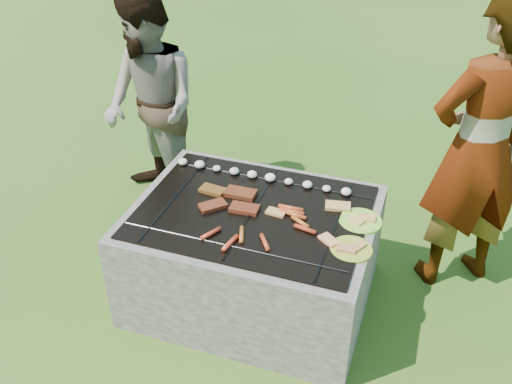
% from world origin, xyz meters
% --- Properties ---
extents(lawn, '(60.00, 60.00, 0.00)m').
position_xyz_m(lawn, '(0.00, 0.00, 0.00)').
color(lawn, '#244A12').
rests_on(lawn, ground).
extents(fire_pit, '(1.30, 1.00, 0.62)m').
position_xyz_m(fire_pit, '(0.00, 0.00, 0.28)').
color(fire_pit, gray).
rests_on(fire_pit, ground).
extents(mushrooms, '(1.06, 0.06, 0.04)m').
position_xyz_m(mushrooms, '(-0.08, 0.31, 0.63)').
color(mushrooms, '#F2ECCD').
rests_on(mushrooms, fire_pit).
extents(pork_slabs, '(0.38, 0.29, 0.03)m').
position_xyz_m(pork_slabs, '(-0.15, 0.05, 0.62)').
color(pork_slabs, '#9E601C').
rests_on(pork_slabs, fire_pit).
extents(sausages, '(0.54, 0.46, 0.03)m').
position_xyz_m(sausages, '(0.14, -0.11, 0.62)').
color(sausages, '#D24F22').
rests_on(sausages, fire_pit).
extents(bread_on_grate, '(0.43, 0.41, 0.02)m').
position_xyz_m(bread_on_grate, '(0.36, 0.07, 0.62)').
color(bread_on_grate, '#D4BE6C').
rests_on(bread_on_grate, fire_pit).
extents(plate_far, '(0.30, 0.30, 0.03)m').
position_xyz_m(plate_far, '(0.56, 0.10, 0.61)').
color(plate_far, '#CBF83B').
rests_on(plate_far, fire_pit).
extents(plate_near, '(0.27, 0.27, 0.03)m').
position_xyz_m(plate_near, '(0.56, -0.14, 0.61)').
color(plate_near, gold).
rests_on(plate_near, fire_pit).
extents(cook, '(0.76, 0.70, 1.75)m').
position_xyz_m(cook, '(1.09, 0.58, 0.88)').
color(cook, '#A6948A').
rests_on(cook, ground).
extents(bystander, '(0.93, 0.89, 1.51)m').
position_xyz_m(bystander, '(-0.97, 0.71, 0.76)').
color(bystander, '#9F9484').
rests_on(bystander, ground).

